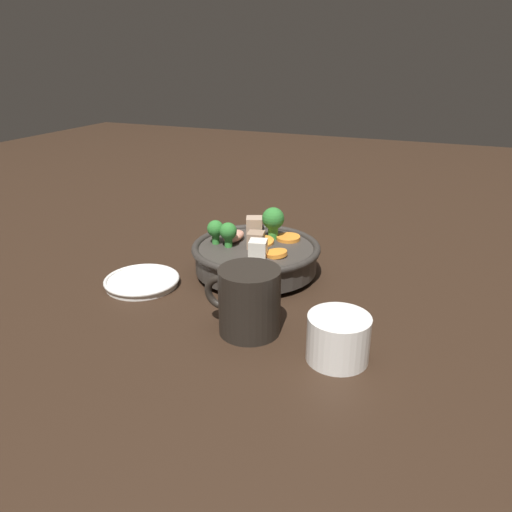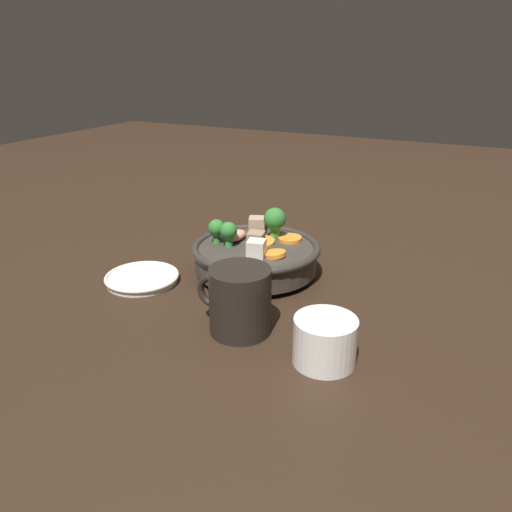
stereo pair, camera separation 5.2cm
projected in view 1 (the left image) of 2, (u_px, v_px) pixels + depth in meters
ground_plane at (256, 274)px, 0.86m from camera, size 3.00×3.00×0.00m
stirfry_bowl at (256, 254)px, 0.84m from camera, size 0.22×0.22×0.11m
side_saucer at (142, 281)px, 0.81m from camera, size 0.12×0.12×0.01m
tea_cup at (338, 338)px, 0.61m from camera, size 0.08×0.08×0.06m
dark_mug at (248, 301)px, 0.67m from camera, size 0.11×0.08×0.09m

